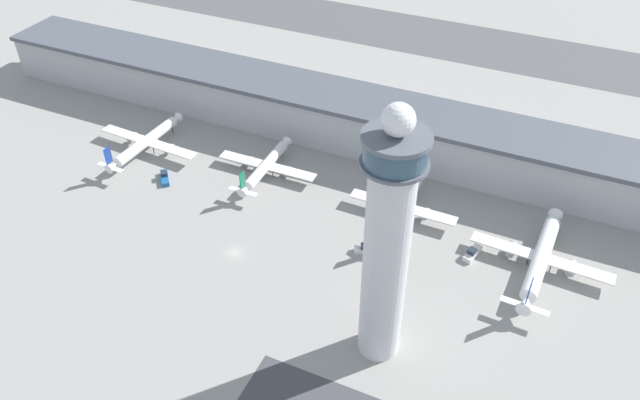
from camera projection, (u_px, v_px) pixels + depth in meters
ground_plane at (235, 253)px, 184.04m from camera, size 1000.00×1000.00×0.00m
terminal_building at (330, 114)px, 227.91m from camera, size 279.73×25.00×18.32m
runway_strip at (412, 33)px, 304.92m from camera, size 419.59×44.00×0.01m
control_tower at (387, 245)px, 135.95m from camera, size 13.99×13.99×69.87m
airplane_gate_alpha at (146, 142)px, 222.38m from camera, size 40.39×38.48×12.32m
airplane_gate_bravo at (266, 166)px, 212.20m from camera, size 35.62×33.67×11.23m
airplane_gate_charlie at (402, 207)px, 194.04m from camera, size 34.54×36.11×12.20m
airplane_gate_delta at (541, 258)px, 176.51m from camera, size 40.37×43.45×13.86m
service_truck_catering at (472, 253)px, 182.43m from camera, size 4.40×8.06×3.06m
service_truck_fuel at (165, 177)px, 211.51m from camera, size 7.23×7.97×2.79m
service_truck_baggage at (367, 249)px, 183.73m from camera, size 7.84×4.81×2.93m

